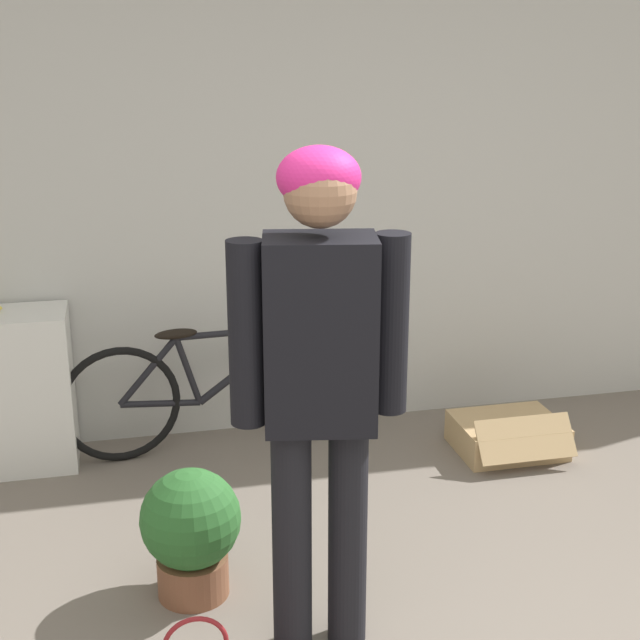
# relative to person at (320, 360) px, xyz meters

# --- Properties ---
(wall_back) EXTENTS (8.00, 0.07, 2.60)m
(wall_back) POSITION_rel_person_xyz_m (0.33, 1.95, 0.22)
(wall_back) COLOR silver
(wall_back) RESTS_ON ground_plane
(person) EXTENTS (0.59, 0.30, 1.77)m
(person) POSITION_rel_person_xyz_m (0.00, 0.00, 0.00)
(person) COLOR black
(person) RESTS_ON ground_plane
(bicycle) EXTENTS (1.68, 0.46, 0.69)m
(bicycle) POSITION_rel_person_xyz_m (-0.13, 1.72, -0.74)
(bicycle) COLOR black
(bicycle) RESTS_ON ground_plane
(cardboard_box) EXTENTS (0.54, 0.50, 0.25)m
(cardboard_box) POSITION_rel_person_xyz_m (1.32, 1.31, -0.99)
(cardboard_box) COLOR tan
(cardboard_box) RESTS_ON ground_plane
(potted_plant) EXTENTS (0.39, 0.39, 0.52)m
(potted_plant) POSITION_rel_person_xyz_m (-0.42, 0.40, -0.79)
(potted_plant) COLOR brown
(potted_plant) RESTS_ON ground_plane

